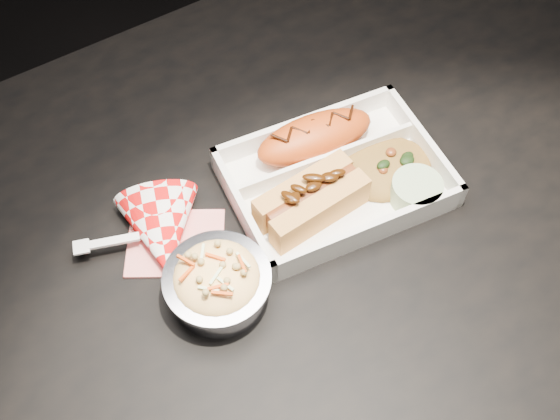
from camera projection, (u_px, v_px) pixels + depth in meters
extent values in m
cube|color=black|center=(290.00, 418.00, 1.47)|extent=(4.00, 4.00, 0.05)
cube|color=black|center=(298.00, 223.00, 0.84)|extent=(1.20, 0.80, 0.03)
cylinder|color=black|center=(420.00, 84.00, 1.48)|extent=(0.05, 0.05, 0.72)
cube|color=white|center=(335.00, 185.00, 0.85)|extent=(0.27, 0.21, 0.01)
cube|color=white|center=(304.00, 127.00, 0.88)|extent=(0.25, 0.04, 0.04)
cube|color=white|center=(370.00, 233.00, 0.79)|extent=(0.25, 0.04, 0.04)
cube|color=white|center=(242.00, 213.00, 0.81)|extent=(0.03, 0.18, 0.04)
cube|color=white|center=(423.00, 144.00, 0.87)|extent=(0.03, 0.18, 0.04)
cube|color=white|center=(326.00, 163.00, 0.85)|extent=(0.23, 0.04, 0.03)
ellipsoid|color=#C34713|center=(315.00, 137.00, 0.86)|extent=(0.16, 0.08, 0.05)
cube|color=#D08F47|center=(320.00, 211.00, 0.80)|extent=(0.13, 0.03, 0.04)
cube|color=#D08F47|center=(302.00, 192.00, 0.81)|extent=(0.13, 0.03, 0.04)
cylinder|color=brown|center=(312.00, 197.00, 0.80)|extent=(0.12, 0.03, 0.03)
ellipsoid|color=olive|center=(388.00, 163.00, 0.84)|extent=(0.13, 0.11, 0.03)
cylinder|color=#9FBA8C|center=(416.00, 191.00, 0.82)|extent=(0.06, 0.06, 0.03)
cylinder|color=silver|center=(218.00, 287.00, 0.75)|extent=(0.10, 0.10, 0.04)
cylinder|color=silver|center=(217.00, 278.00, 0.74)|extent=(0.12, 0.12, 0.01)
ellipsoid|color=beige|center=(217.00, 278.00, 0.74)|extent=(0.09, 0.09, 0.04)
cube|color=red|center=(176.00, 243.00, 0.81)|extent=(0.14, 0.13, 0.00)
cone|color=red|center=(162.00, 234.00, 0.80)|extent=(0.13, 0.14, 0.10)
cube|color=white|center=(113.00, 241.00, 0.79)|extent=(0.06, 0.03, 0.00)
cube|color=white|center=(81.00, 247.00, 0.78)|extent=(0.02, 0.02, 0.00)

